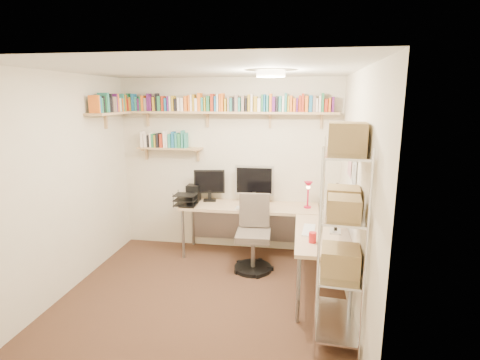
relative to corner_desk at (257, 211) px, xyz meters
name	(u,v)px	position (x,y,z in m)	size (l,w,h in m)	color
ground	(205,295)	(-0.49, -0.97, -0.73)	(3.20, 3.20, 0.00)	#412B1C
room_shell	(202,162)	(-0.48, -0.97, 0.81)	(3.24, 3.04, 2.52)	beige
wall_shelves	(196,112)	(-0.91, 0.33, 1.29)	(3.12, 1.09, 0.80)	tan
corner_desk	(257,211)	(0.00, 0.00, 0.00)	(2.28, 1.93, 1.29)	#D4B78A
office_chair	(254,238)	(-0.03, -0.17, -0.32)	(0.52, 0.53, 0.99)	black
wire_rack	(343,210)	(0.93, -1.47, 0.51)	(0.46, 0.83, 2.01)	silver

